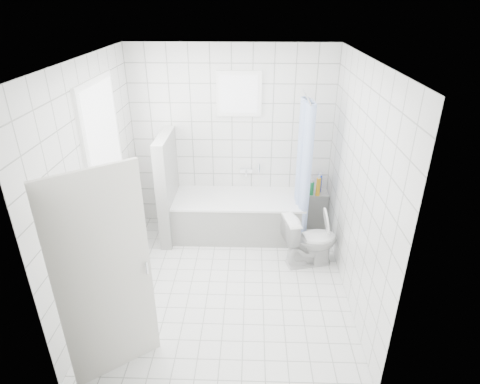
{
  "coord_description": "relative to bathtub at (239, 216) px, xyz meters",
  "views": [
    {
      "loc": [
        0.28,
        -3.87,
        3.13
      ],
      "look_at": [
        0.15,
        0.35,
        1.05
      ],
      "focal_mm": 30.0,
      "sensor_mm": 36.0,
      "label": 1
    }
  ],
  "objects": [
    {
      "name": "ground",
      "position": [
        -0.1,
        -1.12,
        -0.29
      ],
      "size": [
        3.0,
        3.0,
        0.0
      ],
      "primitive_type": "plane",
      "color": "white",
      "rests_on": "ground"
    },
    {
      "name": "ceiling",
      "position": [
        -0.1,
        -1.12,
        2.31
      ],
      "size": [
        3.0,
        3.0,
        0.0
      ],
      "primitive_type": "plane",
      "rotation": [
        3.14,
        0.0,
        0.0
      ],
      "color": "white",
      "rests_on": "ground"
    },
    {
      "name": "wall_back",
      "position": [
        -0.1,
        0.38,
        1.01
      ],
      "size": [
        2.8,
        0.02,
        2.6
      ],
      "primitive_type": "cube",
      "color": "white",
      "rests_on": "ground"
    },
    {
      "name": "wall_front",
      "position": [
        -0.1,
        -2.62,
        1.01
      ],
      "size": [
        2.8,
        0.02,
        2.6
      ],
      "primitive_type": "cube",
      "color": "white",
      "rests_on": "ground"
    },
    {
      "name": "wall_left",
      "position": [
        -1.5,
        -1.12,
        1.01
      ],
      "size": [
        0.02,
        3.0,
        2.6
      ],
      "primitive_type": "cube",
      "color": "white",
      "rests_on": "ground"
    },
    {
      "name": "wall_right",
      "position": [
        1.3,
        -1.12,
        1.01
      ],
      "size": [
        0.02,
        3.0,
        2.6
      ],
      "primitive_type": "cube",
      "color": "white",
      "rests_on": "ground"
    },
    {
      "name": "window_left",
      "position": [
        -1.46,
        -0.82,
        1.31
      ],
      "size": [
        0.01,
        0.9,
        1.4
      ],
      "primitive_type": "cube",
      "color": "white",
      "rests_on": "wall_left"
    },
    {
      "name": "window_back",
      "position": [
        -0.0,
        0.33,
        1.66
      ],
      "size": [
        0.5,
        0.01,
        0.5
      ],
      "primitive_type": "cube",
      "color": "white",
      "rests_on": "wall_back"
    },
    {
      "name": "window_sill",
      "position": [
        -1.41,
        -0.82,
        0.57
      ],
      "size": [
        0.18,
        1.02,
        0.08
      ],
      "primitive_type": "cube",
      "color": "white",
      "rests_on": "wall_left"
    },
    {
      "name": "door",
      "position": [
        -1.03,
        -2.36,
        0.71
      ],
      "size": [
        0.66,
        0.52,
        2.0
      ],
      "primitive_type": "cube",
      "rotation": [
        0.0,
        0.0,
        -0.92
      ],
      "color": "silver",
      "rests_on": "ground"
    },
    {
      "name": "bathtub",
      "position": [
        0.0,
        0.0,
        0.0
      ],
      "size": [
        1.82,
        0.77,
        0.58
      ],
      "color": "white",
      "rests_on": "ground"
    },
    {
      "name": "partition_wall",
      "position": [
        -0.97,
        -0.05,
        0.46
      ],
      "size": [
        0.15,
        0.85,
        1.5
      ],
      "primitive_type": "cube",
      "color": "white",
      "rests_on": "ground"
    },
    {
      "name": "tiled_ledge",
      "position": [
        1.09,
        0.25,
        -0.02
      ],
      "size": [
        0.4,
        0.24,
        0.55
      ],
      "primitive_type": "cube",
      "color": "white",
      "rests_on": "ground"
    },
    {
      "name": "toilet",
      "position": [
        0.93,
        -0.7,
        0.06
      ],
      "size": [
        0.75,
        0.53,
        0.7
      ],
      "primitive_type": "imported",
      "rotation": [
        0.0,
        0.0,
        1.8
      ],
      "color": "white",
      "rests_on": "ground"
    },
    {
      "name": "curtain_rod",
      "position": [
        0.85,
        -0.02,
        1.71
      ],
      "size": [
        0.02,
        0.8,
        0.02
      ],
      "primitive_type": "cylinder",
      "rotation": [
        1.57,
        0.0,
        0.0
      ],
      "color": "silver",
      "rests_on": "wall_back"
    },
    {
      "name": "shower_curtain",
      "position": [
        0.85,
        -0.16,
        0.81
      ],
      "size": [
        0.14,
        0.48,
        1.78
      ],
      "primitive_type": null,
      "color": "#4166BF",
      "rests_on": "curtain_rod"
    },
    {
      "name": "tub_faucet",
      "position": [
        0.1,
        0.33,
        0.56
      ],
      "size": [
        0.18,
        0.06,
        0.06
      ],
      "primitive_type": "cube",
      "color": "silver",
      "rests_on": "wall_back"
    },
    {
      "name": "sill_bottles",
      "position": [
        -1.4,
        -0.86,
        0.74
      ],
      "size": [
        0.18,
        0.83,
        0.33
      ],
      "color": "#C44C80",
      "rests_on": "window_sill"
    },
    {
      "name": "ledge_bottles",
      "position": [
        1.1,
        0.23,
        0.38
      ],
      "size": [
        0.2,
        0.19,
        0.27
      ],
      "color": "#F21C4A",
      "rests_on": "tiled_ledge"
    }
  ]
}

